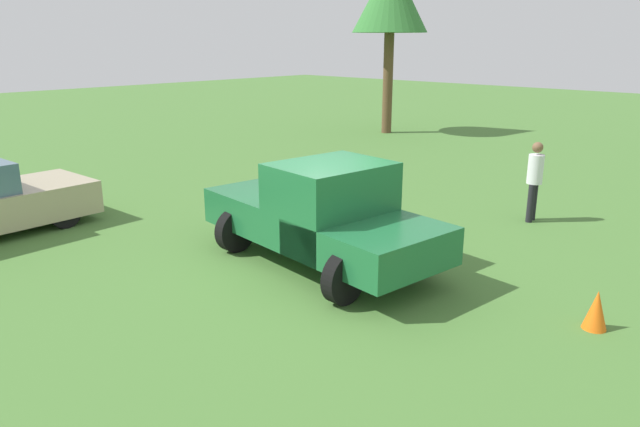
% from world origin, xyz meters
% --- Properties ---
extents(ground_plane, '(80.00, 80.00, 0.00)m').
position_xyz_m(ground_plane, '(0.00, 0.00, 0.00)').
color(ground_plane, '#477533').
extents(pickup_truck, '(2.67, 4.76, 1.82)m').
position_xyz_m(pickup_truck, '(-0.08, -0.00, 0.94)').
color(pickup_truck, black).
rests_on(pickup_truck, ground_plane).
extents(person_bystander, '(0.36, 0.36, 1.71)m').
position_xyz_m(person_bystander, '(-5.02, 1.46, 0.96)').
color(person_bystander, black).
rests_on(person_bystander, ground_plane).
extents(traffic_cone, '(0.32, 0.32, 0.55)m').
position_xyz_m(traffic_cone, '(-0.86, 4.25, 0.28)').
color(traffic_cone, orange).
rests_on(traffic_cone, ground_plane).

